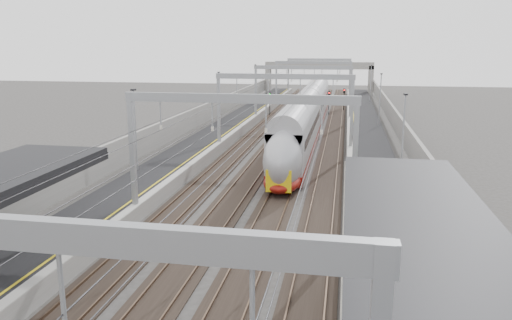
% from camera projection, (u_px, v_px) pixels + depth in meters
% --- Properties ---
extents(platform_left, '(4.00, 120.00, 1.00)m').
position_uv_depth(platform_left, '(211.00, 140.00, 51.93)').
color(platform_left, black).
rests_on(platform_left, ground).
extents(platform_right, '(4.00, 120.00, 1.00)m').
position_uv_depth(platform_right, '(368.00, 146.00, 49.16)').
color(platform_right, black).
rests_on(platform_right, ground).
extents(tracks, '(11.40, 140.00, 0.20)m').
position_uv_depth(tracks, '(287.00, 147.00, 50.64)').
color(tracks, black).
rests_on(tracks, ground).
extents(overhead_line, '(13.00, 140.00, 6.60)m').
position_uv_depth(overhead_line, '(295.00, 82.00, 55.62)').
color(overhead_line, gray).
rests_on(overhead_line, platform_left).
extents(overbridge, '(22.00, 2.20, 6.90)m').
position_uv_depth(overbridge, '(319.00, 70.00, 102.22)').
color(overbridge, gray).
rests_on(overbridge, ground).
extents(wall_left, '(0.30, 120.00, 3.20)m').
position_uv_depth(wall_left, '(181.00, 129.00, 52.23)').
color(wall_left, gray).
rests_on(wall_left, ground).
extents(wall_right, '(0.30, 120.00, 3.20)m').
position_uv_depth(wall_right, '(402.00, 136.00, 48.36)').
color(wall_right, gray).
rests_on(wall_right, ground).
extents(train, '(2.74, 49.85, 4.33)m').
position_uv_depth(train, '(307.00, 120.00, 55.29)').
color(train, maroon).
rests_on(train, ground).
extents(signal_green, '(0.32, 0.32, 3.48)m').
position_uv_depth(signal_green, '(270.00, 100.00, 72.60)').
color(signal_green, black).
rests_on(signal_green, ground).
extents(signal_red_near, '(0.32, 0.32, 3.48)m').
position_uv_depth(signal_red_near, '(329.00, 98.00, 74.86)').
color(signal_red_near, black).
rests_on(signal_red_near, ground).
extents(signal_red_far, '(0.32, 0.32, 3.48)m').
position_uv_depth(signal_red_far, '(344.00, 95.00, 79.53)').
color(signal_red_far, black).
rests_on(signal_red_far, ground).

